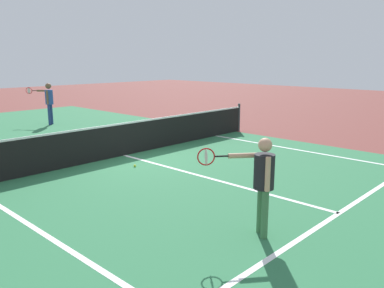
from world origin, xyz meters
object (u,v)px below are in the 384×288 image
at_px(tennis_ball_near_net, 135,166).
at_px(net, 124,139).
at_px(player_near, 262,176).
at_px(player_far, 49,99).

bearing_deg(tennis_ball_near_net, net, 64.46).
xyz_separation_m(net, player_near, (-1.75, -5.86, 0.48)).
relative_size(player_near, tennis_ball_near_net, 23.93).
xyz_separation_m(net, tennis_ball_near_net, (-0.58, -1.21, -0.46)).
xyz_separation_m(player_near, tennis_ball_near_net, (1.17, 4.65, -0.94)).
relative_size(net, player_far, 6.31).
height_order(player_far, tennis_ball_near_net, player_far).
distance_m(player_near, player_far, 12.98).
bearing_deg(net, tennis_ball_near_net, -115.54).
bearing_deg(player_near, tennis_ball_near_net, 75.92).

